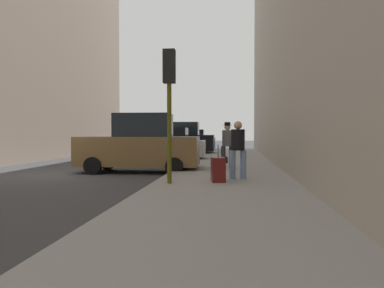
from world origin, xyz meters
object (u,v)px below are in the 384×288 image
fire_hydrant (201,151)px  pedestrian_with_beanie (227,143)px  parked_blue_sedan (191,141)px  duffel_bag (224,160)px  parked_bronze_suv (140,145)px  parked_black_suv (181,140)px  pedestrian_in_jeans (238,147)px  traffic_light (169,87)px  rolling_suitcase (218,170)px  parked_silver_sedan (167,145)px

fire_hydrant → pedestrian_with_beanie: size_ratio=0.40×
parked_blue_sedan → duffel_bag: size_ratio=9.68×
parked_bronze_suv → parked_black_suv: size_ratio=1.00×
pedestrian_in_jeans → pedestrian_with_beanie: (-0.37, 3.36, 0.03)m
traffic_light → rolling_suitcase: size_ratio=3.46×
parked_blue_sedan → rolling_suitcase: 21.13m
parked_silver_sedan → parked_blue_sedan: 11.52m
traffic_light → pedestrian_in_jeans: bearing=32.7°
parked_black_suv → duffel_bag: bearing=-69.7°
parked_blue_sedan → duffel_bag: (3.15, -14.24, -0.56)m
fire_hydrant → parked_silver_sedan: bearing=-162.3°
pedestrian_in_jeans → duffel_bag: bearing=95.3°
parked_blue_sedan → fire_hydrant: parked_blue_sedan is taller
parked_blue_sedan → pedestrian_in_jeans: bearing=-79.6°
parked_black_suv → pedestrian_with_beanie: (3.34, -11.13, 0.10)m
parked_black_suv → rolling_suitcase: size_ratio=4.46×
fire_hydrant → traffic_light: (0.05, -10.44, 2.26)m
traffic_light → rolling_suitcase: bearing=20.6°
parked_blue_sedan → traffic_light: bearing=-85.0°
parked_black_suv → parked_bronze_suv: bearing=-90.0°
parked_silver_sedan → fire_hydrant: bearing=17.7°
parked_silver_sedan → parked_blue_sedan: same height
parked_bronze_suv → duffel_bag: size_ratio=10.58×
parked_bronze_suv → fire_hydrant: size_ratio=6.61×
traffic_light → pedestrian_in_jeans: 2.75m
parked_black_suv → fire_hydrant: 5.57m
parked_silver_sedan → traffic_light: traffic_light is taller
traffic_light → pedestrian_with_beanie: (1.49, 4.55, -1.62)m
parked_bronze_suv → pedestrian_with_beanie: size_ratio=2.62×
traffic_light → pedestrian_with_beanie: bearing=71.9°
parked_black_suv → pedestrian_in_jeans: 14.96m
rolling_suitcase → pedestrian_with_beanie: bearing=87.3°
parked_black_suv → duffel_bag: 9.14m
parked_bronze_suv → parked_blue_sedan: 17.30m
parked_blue_sedan → rolling_suitcase: bearing=-81.4°
parked_black_suv → rolling_suitcase: parked_black_suv is taller
parked_silver_sedan → parked_bronze_suv: bearing=-90.0°
duffel_bag → parked_bronze_suv: bearing=-135.9°
rolling_suitcase → duffel_bag: 6.66m
parked_silver_sedan → pedestrian_in_jeans: (3.71, -8.67, 0.26)m
duffel_bag → pedestrian_with_beanie: bearing=-85.9°
parked_bronze_suv → fire_hydrant: (1.80, 6.35, -0.54)m
traffic_light → pedestrian_in_jeans: traffic_light is taller
traffic_light → pedestrian_with_beanie: 5.06m
parked_bronze_suv → parked_blue_sedan: size_ratio=1.09×
parked_bronze_suv → rolling_suitcase: parked_bronze_suv is taller
parked_silver_sedan → parked_black_suv: bearing=90.0°
parked_bronze_suv → traffic_light: bearing=-65.6°
parked_blue_sedan → pedestrian_in_jeans: 20.53m
parked_silver_sedan → pedestrian_with_beanie: size_ratio=2.38×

